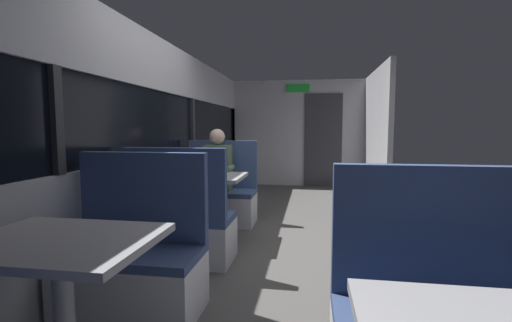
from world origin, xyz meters
TOP-DOWN VIEW (x-y plane):
  - ground_plane at (0.00, 0.00)m, footprint 3.30×9.20m
  - carriage_window_panel_left at (-1.45, 0.00)m, footprint 0.09×8.48m
  - carriage_end_bulkhead at (0.06, 4.19)m, footprint 2.90×0.11m
  - carriage_aisle_panel_right at (1.45, 3.00)m, footprint 0.08×2.40m
  - dining_table_near_window at (-0.89, -2.09)m, footprint 0.90×0.70m
  - bench_near_window_facing_entry at (-0.89, -1.39)m, footprint 0.95×0.50m
  - dining_table_mid_window at (-0.89, 0.23)m, footprint 0.90×0.70m
  - bench_mid_window_facing_end at (-0.89, -0.47)m, footprint 0.95×0.50m
  - bench_mid_window_facing_entry at (-0.89, 0.93)m, footprint 0.95×0.50m
  - seated_passenger at (-0.89, 0.85)m, footprint 0.47×0.55m
  - coffee_cup_primary at (-1.10, 0.15)m, footprint 0.07×0.07m

SIDE VIEW (x-z plane):
  - ground_plane at x=0.00m, z-range -0.02..0.00m
  - bench_near_window_facing_entry at x=-0.89m, z-range -0.22..0.88m
  - bench_mid_window_facing_end at x=-0.89m, z-range -0.22..0.88m
  - bench_mid_window_facing_entry at x=-0.89m, z-range -0.22..0.88m
  - seated_passenger at x=-0.89m, z-range -0.09..1.17m
  - dining_table_near_window at x=-0.89m, z-range 0.27..1.01m
  - dining_table_mid_window at x=-0.89m, z-range 0.27..1.01m
  - coffee_cup_primary at x=-1.10m, z-range 0.74..0.83m
  - carriage_window_panel_left at x=-1.45m, z-range -0.04..2.26m
  - carriage_end_bulkhead at x=0.06m, z-range -0.01..2.29m
  - carriage_aisle_panel_right at x=1.45m, z-range 0.00..2.30m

